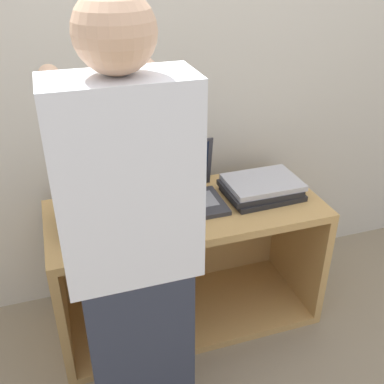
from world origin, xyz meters
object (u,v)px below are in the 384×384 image
at_px(laptop_stack_left, 102,209).
at_px(laptop_stack_right, 262,188).
at_px(person, 133,261).
at_px(laptop_open, 183,192).

bearing_deg(laptop_stack_left, laptop_stack_right, 0.10).
distance_m(laptop_stack_right, person, 0.86).
bearing_deg(laptop_stack_right, laptop_stack_left, -179.90).
distance_m(laptop_open, laptop_stack_right, 0.36).
relative_size(laptop_stack_left, laptop_stack_right, 1.00).
relative_size(laptop_stack_left, person, 0.22).
height_order(laptop_open, laptop_stack_left, laptop_open).
height_order(laptop_open, laptop_stack_right, laptop_open).
bearing_deg(laptop_stack_left, person, -86.22).
distance_m(laptop_open, laptop_stack_left, 0.37).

